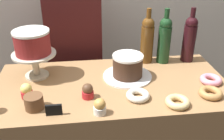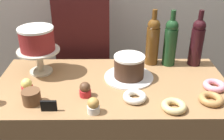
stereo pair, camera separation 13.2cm
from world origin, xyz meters
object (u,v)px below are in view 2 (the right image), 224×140
at_px(wine_bottle_green, 170,42).
at_px(wine_bottle_amber, 153,41).
at_px(cake_stand_pedestal, 39,57).
at_px(donut_pink, 214,86).
at_px(donut_glazed, 174,106).
at_px(cookie_stack, 31,97).
at_px(barista_figure, 84,56).
at_px(chocolate_round_cake, 129,66).
at_px(donut_sugar, 135,97).
at_px(donut_maple, 211,99).
at_px(cupcake_lemon, 27,86).
at_px(wine_bottle_dark_red, 197,41).
at_px(cupcake_chocolate, 85,90).
at_px(white_layer_cake, 37,39).
at_px(cupcake_caramel, 93,106).
at_px(price_sign_chalkboard, 49,106).

height_order(wine_bottle_green, wine_bottle_amber, same).
distance_m(cake_stand_pedestal, donut_pink, 0.93).
xyz_separation_m(donut_glazed, cookie_stack, (-0.64, 0.05, 0.02)).
xyz_separation_m(donut_pink, barista_figure, (-0.71, 0.58, -0.10)).
bearing_deg(cake_stand_pedestal, chocolate_round_cake, -8.11).
xyz_separation_m(chocolate_round_cake, donut_pink, (0.42, -0.11, -0.05)).
bearing_deg(cake_stand_pedestal, donut_sugar, -28.95).
height_order(donut_glazed, donut_maple, same).
xyz_separation_m(cupcake_lemon, donut_pink, (0.93, 0.03, -0.02)).
relative_size(donut_sugar, barista_figure, 0.07).
height_order(wine_bottle_amber, donut_sugar, wine_bottle_amber).
distance_m(cupcake_lemon, donut_pink, 0.93).
relative_size(wine_bottle_dark_red, wine_bottle_amber, 1.00).
xyz_separation_m(cupcake_lemon, cupcake_chocolate, (0.29, -0.04, 0.00)).
bearing_deg(donut_sugar, wine_bottle_dark_red, 44.18).
bearing_deg(white_layer_cake, cupcake_caramel, -49.92).
relative_size(chocolate_round_cake, donut_maple, 1.45).
height_order(cupcake_chocolate, donut_sugar, cupcake_chocolate).
bearing_deg(barista_figure, cupcake_lemon, -110.07).
bearing_deg(cookie_stack, donut_glazed, -4.65).
bearing_deg(wine_bottle_green, chocolate_round_cake, -146.19).
relative_size(wine_bottle_amber, price_sign_chalkboard, 4.65).
distance_m(wine_bottle_amber, cupcake_lemon, 0.73).
xyz_separation_m(wine_bottle_amber, cookie_stack, (-0.61, -0.41, -0.11)).
bearing_deg(cupcake_caramel, chocolate_round_cake, 60.24).
distance_m(cupcake_lemon, cupcake_chocolate, 0.29).
xyz_separation_m(cake_stand_pedestal, wine_bottle_dark_red, (0.89, 0.09, 0.05)).
relative_size(cake_stand_pedestal, cookie_stack, 2.74).
height_order(white_layer_cake, chocolate_round_cake, white_layer_cake).
bearing_deg(wine_bottle_amber, cupcake_chocolate, -136.08).
height_order(wine_bottle_amber, barista_figure, barista_figure).
relative_size(cake_stand_pedestal, wine_bottle_amber, 0.71).
relative_size(white_layer_cake, donut_maple, 1.66).
bearing_deg(cookie_stack, wine_bottle_amber, 34.15).
bearing_deg(barista_figure, wine_bottle_dark_red, -24.22).
bearing_deg(donut_sugar, cupcake_chocolate, 171.61).
relative_size(donut_glazed, price_sign_chalkboard, 1.60).
relative_size(cupcake_chocolate, donut_sugar, 0.66).
xyz_separation_m(white_layer_cake, wine_bottle_amber, (0.63, 0.11, -0.06)).
distance_m(cupcake_caramel, donut_pink, 0.63).
bearing_deg(barista_figure, donut_pink, -39.40).
bearing_deg(white_layer_cake, cookie_stack, -84.66).
relative_size(chocolate_round_cake, cupcake_chocolate, 2.19).
relative_size(cupcake_caramel, price_sign_chalkboard, 1.06).
bearing_deg(barista_figure, chocolate_round_cake, -58.83).
height_order(cake_stand_pedestal, cookie_stack, cake_stand_pedestal).
bearing_deg(donut_sugar, price_sign_chalkboard, -167.78).
height_order(white_layer_cake, cupcake_lemon, white_layer_cake).
height_order(wine_bottle_green, donut_maple, wine_bottle_green).
height_order(wine_bottle_amber, donut_maple, wine_bottle_amber).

